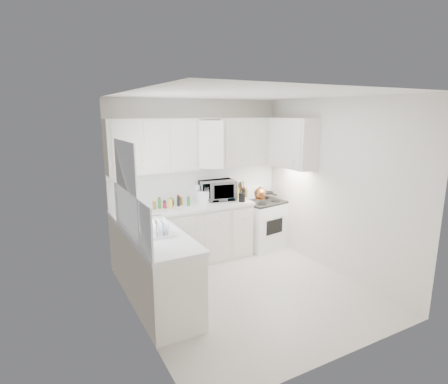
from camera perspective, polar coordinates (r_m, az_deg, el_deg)
floor at (r=5.12m, az=3.88°, el=-15.34°), size 3.20×3.20×0.00m
ceiling at (r=4.53m, az=4.37°, el=15.16°), size 3.20×3.20×0.00m
wall_back at (r=6.04m, az=-4.08°, el=2.08°), size 3.00×0.00×3.00m
wall_front at (r=3.47m, az=18.54°, el=-6.39°), size 3.00×0.00×3.00m
wall_left at (r=4.07m, az=-14.02°, el=-3.34°), size 0.00×3.20×3.20m
wall_right at (r=5.59m, az=17.19°, el=0.72°), size 0.00×3.20×3.20m
window_blinds at (r=4.35m, az=-15.11°, el=0.99°), size 0.06×0.96×1.06m
lower_cabinets_back at (r=5.84m, az=-6.23°, el=-6.96°), size 2.22×0.60×0.90m
lower_cabinets_left at (r=4.62m, az=-10.42°, el=-12.48°), size 0.60×1.60×0.90m
countertop_back at (r=5.69m, az=-6.30°, el=-2.48°), size 2.24×0.64×0.05m
countertop_left at (r=4.45m, az=-10.54°, el=-6.90°), size 0.64×1.62×0.05m
backsplash_back at (r=6.04m, az=-4.03°, el=1.37°), size 2.98×0.02×0.55m
backsplash_left at (r=4.28m, az=-14.52°, el=-3.64°), size 0.02×1.60×0.55m
upper_cabinets_back at (r=5.85m, az=-3.44°, el=3.75°), size 3.00×0.33×0.80m
upper_cabinets_right at (r=6.04m, az=10.67°, el=3.83°), size 0.33×0.90×0.80m
sink at (r=4.72m, az=-11.94°, el=-3.96°), size 0.42×0.38×0.30m
stove at (r=6.49m, az=6.16°, el=-4.09°), size 0.79×0.69×1.09m
tea_kettle at (r=6.14m, az=5.73°, el=-0.11°), size 0.26×0.22×0.23m
frying_pan at (r=6.61m, az=6.74°, el=-0.03°), size 0.28×0.43×0.04m
microwave at (r=6.02m, az=-1.19°, el=0.64°), size 0.64×0.41×0.40m
rice_cooker at (r=5.88m, az=-3.22°, el=-0.52°), size 0.25×0.25×0.23m
paper_towel at (r=5.99m, az=-4.06°, el=-0.09°), size 0.12×0.12×0.27m
utensil_crock at (r=5.90m, az=2.86°, el=0.12°), size 0.13×0.13×0.35m
dish_rack at (r=4.34m, az=-10.69°, el=-5.61°), size 0.40×0.32×0.20m
spice_left_0 at (r=5.64m, az=-11.16°, el=-1.83°), size 0.06×0.06×0.13m
spice_left_1 at (r=5.58m, az=-10.15°, el=-1.95°), size 0.06×0.06×0.13m
spice_left_2 at (r=5.68m, az=-9.72°, el=-1.67°), size 0.06×0.06×0.13m
spice_left_3 at (r=5.62m, az=-8.70°, el=-1.78°), size 0.06×0.06×0.13m
spice_left_4 at (r=5.73m, az=-8.30°, el=-1.50°), size 0.06×0.06×0.13m
spice_left_5 at (r=5.67m, az=-7.27°, el=-1.61°), size 0.06×0.06×0.13m
spice_left_6 at (r=5.78m, az=-6.91°, el=-1.33°), size 0.06×0.06×0.13m
spice_left_7 at (r=5.73m, az=-5.87°, el=-1.44°), size 0.06×0.06×0.13m
sauce_right_0 at (r=6.22m, az=1.36°, el=0.03°), size 0.06×0.06×0.19m
sauce_right_1 at (r=6.20m, az=2.08°, el=-0.02°), size 0.06×0.06×0.19m
sauce_right_2 at (r=6.28m, az=2.23°, el=0.13°), size 0.06×0.06×0.19m
sauce_right_3 at (r=6.25m, az=2.94°, el=0.08°), size 0.06×0.06×0.19m
sauce_right_4 at (r=6.33m, az=3.09°, el=0.23°), size 0.06×0.06×0.19m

